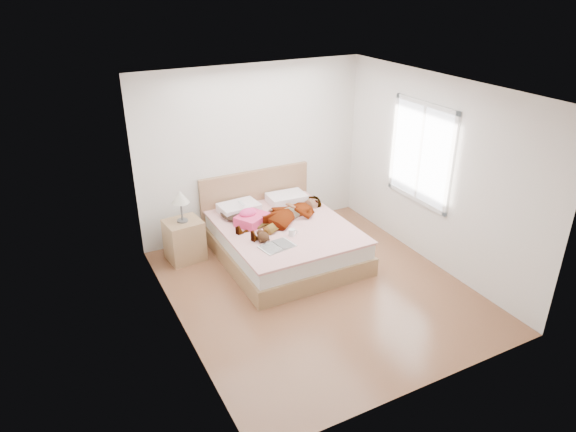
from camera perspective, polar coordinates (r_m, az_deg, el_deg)
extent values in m
plane|color=#532D1A|center=(6.79, 3.33, -8.10)|extent=(4.00, 4.00, 0.00)
imported|color=silver|center=(7.38, -0.36, 0.38)|extent=(1.71, 1.13, 0.22)
ellipsoid|color=black|center=(7.57, -5.75, 0.36)|extent=(0.56, 0.65, 0.09)
cube|color=silver|center=(7.49, -5.17, 1.41)|extent=(0.08, 0.11, 0.06)
plane|color=white|center=(5.78, 4.00, 13.93)|extent=(4.00, 4.00, 0.00)
plane|color=silver|center=(7.84, -3.90, 7.19)|extent=(3.60, 0.00, 3.60)
plane|color=silver|center=(4.77, 16.07, -6.57)|extent=(3.60, 0.00, 3.60)
plane|color=silver|center=(5.54, -12.59, -1.43)|extent=(0.00, 4.00, 4.00)
plane|color=white|center=(7.20, 16.08, 4.56)|extent=(0.00, 4.00, 4.00)
cube|color=white|center=(7.33, 14.55, 6.76)|extent=(0.02, 1.10, 1.30)
cube|color=silver|center=(6.94, 17.67, 5.31)|extent=(0.04, 0.06, 1.42)
cube|color=silver|center=(7.75, 11.75, 8.05)|extent=(0.04, 0.06, 1.42)
cube|color=silver|center=(7.57, 14.00, 1.89)|extent=(0.04, 1.22, 0.06)
cube|color=silver|center=(7.15, 15.16, 11.92)|extent=(0.04, 1.22, 0.06)
cube|color=silver|center=(7.33, 14.53, 6.76)|extent=(0.03, 0.04, 1.30)
cube|color=olive|center=(7.43, -0.36, -3.68)|extent=(1.78, 2.08, 0.26)
cube|color=silver|center=(7.32, -0.36, -2.03)|extent=(1.70, 2.00, 0.22)
cube|color=silver|center=(7.26, -0.36, -1.16)|extent=(1.74, 2.04, 0.03)
cube|color=brown|center=(8.09, -3.62, 1.72)|extent=(1.80, 0.07, 1.00)
cube|color=white|center=(7.67, -5.48, 0.90)|extent=(0.61, 0.44, 0.13)
cube|color=white|center=(7.97, -0.16, 2.01)|extent=(0.60, 0.43, 0.13)
cube|color=#F44283|center=(7.29, -4.01, -0.39)|extent=(0.54, 0.51, 0.14)
ellipsoid|color=#EE4087|center=(7.27, -4.47, 0.35)|extent=(0.28, 0.22, 0.13)
cube|color=white|center=(6.70, -1.20, -3.39)|extent=(0.47, 0.35, 0.01)
cube|color=silver|center=(6.64, -2.01, -3.59)|extent=(0.26, 0.32, 0.02)
cube|color=#242424|center=(6.76, -0.43, -3.04)|extent=(0.26, 0.32, 0.02)
cylinder|color=silver|center=(6.95, 0.42, -1.85)|extent=(0.11, 0.11, 0.10)
torus|color=white|center=(6.96, 0.79, -1.81)|extent=(0.07, 0.03, 0.07)
cylinder|color=black|center=(6.93, 0.42, -1.56)|extent=(0.10, 0.10, 0.00)
ellipsoid|color=black|center=(6.81, -2.77, -2.32)|extent=(0.16, 0.18, 0.13)
ellipsoid|color=#F4E2CC|center=(6.79, -2.72, -2.30)|extent=(0.09, 0.10, 0.07)
sphere|color=black|center=(6.89, -3.10, -1.90)|extent=(0.10, 0.10, 0.10)
sphere|color=pink|center=(6.89, -3.48, -1.70)|extent=(0.04, 0.04, 0.04)
sphere|color=pink|center=(6.92, -2.92, -1.58)|extent=(0.04, 0.04, 0.04)
ellipsoid|color=black|center=(6.77, -3.07, -2.80)|extent=(0.04, 0.06, 0.03)
ellipsoid|color=black|center=(6.81, -2.18, -2.61)|extent=(0.04, 0.06, 0.03)
cube|color=brown|center=(7.45, -11.43, -2.65)|extent=(0.53, 0.48, 0.60)
cylinder|color=#505050|center=(7.31, -11.64, -0.50)|extent=(0.17, 0.17, 0.02)
cylinder|color=#4D4D4D|center=(7.25, -11.75, 0.59)|extent=(0.03, 0.03, 0.31)
cone|color=beige|center=(7.17, -11.89, 2.10)|extent=(0.26, 0.26, 0.17)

